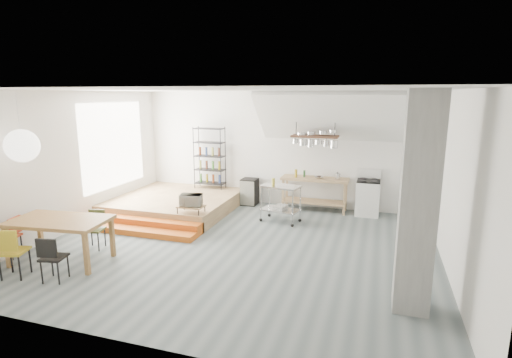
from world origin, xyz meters
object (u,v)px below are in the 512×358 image
(stove, at_px, (368,197))
(dining_table, at_px, (60,224))
(mini_fridge, at_px, (250,192))
(rolling_cart, at_px, (281,198))

(stove, distance_m, dining_table, 7.25)
(mini_fridge, bearing_deg, dining_table, -113.30)
(rolling_cart, bearing_deg, dining_table, -120.49)
(stove, relative_size, rolling_cart, 1.15)
(stove, height_order, dining_table, stove)
(dining_table, distance_m, mini_fridge, 5.34)
(dining_table, height_order, mini_fridge, dining_table)
(stove, xyz_separation_m, dining_table, (-5.38, -4.85, 0.27))
(dining_table, relative_size, rolling_cart, 1.83)
(stove, bearing_deg, dining_table, -137.98)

